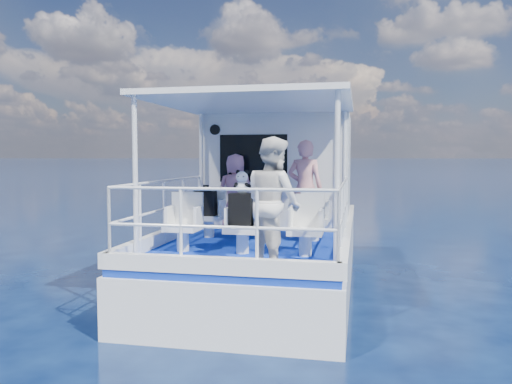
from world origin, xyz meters
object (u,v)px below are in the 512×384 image
passenger_port_fwd (236,192)px  passenger_stbd_aft (273,202)px  panda (242,182)px  backpack_center (241,210)px

passenger_port_fwd → passenger_stbd_aft: passenger_stbd_aft is taller
panda → passenger_port_fwd: bearing=106.5°
backpack_center → panda: (0.02, 0.03, 0.40)m
passenger_stbd_aft → backpack_center: passenger_stbd_aft is taller
passenger_port_fwd → passenger_stbd_aft: 3.21m
panda → backpack_center: bearing=-124.0°
passenger_stbd_aft → backpack_center: bearing=-3.4°
passenger_stbd_aft → panda: size_ratio=4.96×
passenger_port_fwd → backpack_center: (0.63, -2.21, -0.10)m
backpack_center → passenger_stbd_aft: bearing=-51.4°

